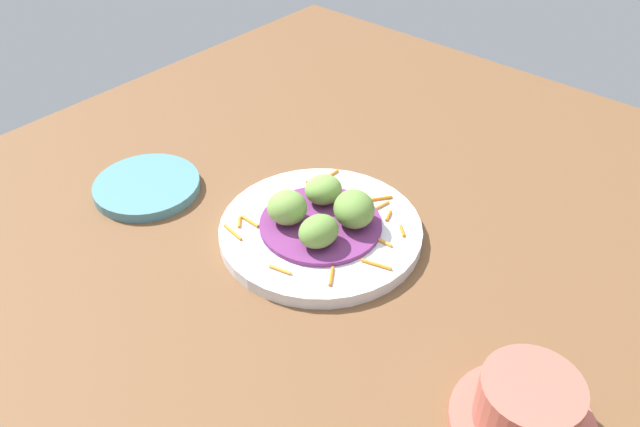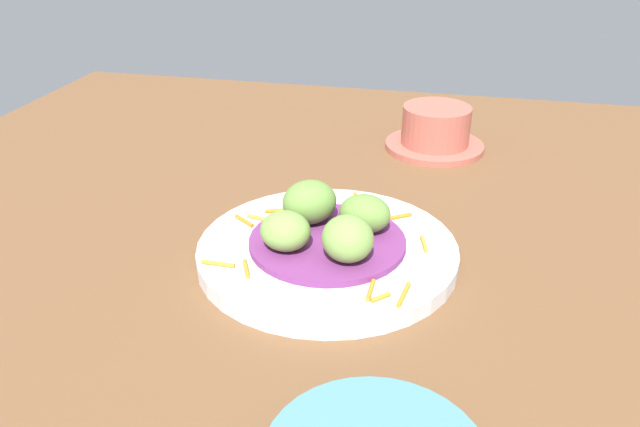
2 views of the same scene
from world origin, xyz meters
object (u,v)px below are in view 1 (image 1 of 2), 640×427
at_px(guac_scoop_left, 287,208).
at_px(guac_scoop_center, 319,232).
at_px(main_plate, 321,231).
at_px(guac_scoop_back, 322,191).
at_px(guac_scoop_right, 354,209).
at_px(terracotta_bowl, 527,408).
at_px(side_plate_small, 147,186).

relative_size(guac_scoop_left, guac_scoop_center, 0.97).
xyz_separation_m(main_plate, guac_scoop_left, (-0.02, 0.03, 0.04)).
distance_m(main_plate, guac_scoop_left, 0.05).
distance_m(guac_scoop_center, guac_scoop_back, 0.08).
bearing_deg(main_plate, guac_scoop_left, 128.50).
xyz_separation_m(guac_scoop_right, terracotta_bowl, (-0.11, -0.28, -0.02)).
distance_m(main_plate, side_plate_small, 0.25).
xyz_separation_m(guac_scoop_right, side_plate_small, (-0.11, 0.27, -0.04)).
height_order(main_plate, side_plate_small, main_plate).
relative_size(side_plate_small, terracotta_bowl, 1.06).
bearing_deg(guac_scoop_center, guac_scoop_right, -6.50).
bearing_deg(guac_scoop_right, terracotta_bowl, -110.74).
height_order(main_plate, terracotta_bowl, terracotta_bowl).
relative_size(main_plate, guac_scoop_left, 5.13).
xyz_separation_m(guac_scoop_center, guac_scoop_back, (0.06, 0.05, -0.00)).
bearing_deg(guac_scoop_back, side_plate_small, 117.87).
xyz_separation_m(guac_scoop_left, terracotta_bowl, (-0.06, -0.34, -0.02)).
bearing_deg(terracotta_bowl, guac_scoop_center, 80.09).
xyz_separation_m(main_plate, side_plate_small, (-0.08, 0.24, -0.00)).
bearing_deg(guac_scoop_center, guac_scoop_back, 38.50).
bearing_deg(side_plate_small, guac_scoop_back, -62.13).
distance_m(main_plate, guac_scoop_back, 0.05).
xyz_separation_m(main_plate, guac_scoop_right, (0.02, -0.03, 0.04)).
distance_m(guac_scoop_back, side_plate_small, 0.24).
bearing_deg(terracotta_bowl, side_plate_small, 90.00).
bearing_deg(guac_scoop_right, guac_scoop_center, 173.50).
relative_size(guac_scoop_back, side_plate_small, 0.34).
height_order(guac_scoop_left, side_plate_small, guac_scoop_left).
xyz_separation_m(side_plate_small, terracotta_bowl, (-0.00, -0.55, 0.02)).
bearing_deg(guac_scoop_center, side_plate_small, 100.80).
bearing_deg(terracotta_bowl, guac_scoop_back, 71.50).
distance_m(guac_scoop_left, side_plate_small, 0.22).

